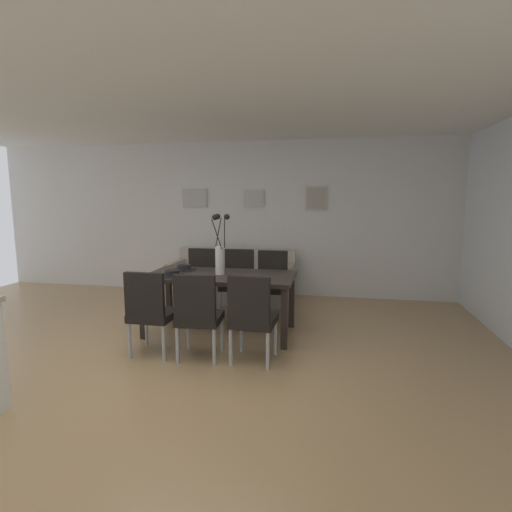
{
  "coord_description": "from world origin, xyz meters",
  "views": [
    {
      "loc": [
        1.62,
        -3.54,
        1.69
      ],
      "look_at": [
        0.69,
        1.22,
        0.96
      ],
      "focal_mm": 28.16,
      "sensor_mm": 36.0,
      "label": 1
    }
  ],
  "objects_px": {
    "dining_table": "(220,281)",
    "dining_chair_far_left": "(198,312)",
    "dining_chair_near_left": "(150,309)",
    "dining_chair_mid_left": "(252,314)",
    "framed_picture_center": "(254,198)",
    "dining_chair_mid_right": "(272,281)",
    "framed_picture_right": "(316,198)",
    "centerpiece_vase": "(220,251)",
    "dining_chair_far_right": "(238,279)",
    "framed_picture_left": "(195,198)",
    "sofa": "(233,283)",
    "bowl_near_right": "(184,267)",
    "dining_chair_near_right": "(201,277)",
    "bowl_near_left": "(172,272)"
  },
  "relations": [
    {
      "from": "dining_chair_far_right",
      "to": "dining_chair_near_right",
      "type": "bearing_deg",
      "value": -178.41
    },
    {
      "from": "bowl_near_right",
      "to": "framed_picture_center",
      "type": "height_order",
      "value": "framed_picture_center"
    },
    {
      "from": "centerpiece_vase",
      "to": "framed_picture_left",
      "type": "bearing_deg",
      "value": 116.74
    },
    {
      "from": "dining_chair_far_left",
      "to": "framed_picture_center",
      "type": "distance_m",
      "value": 3.15
    },
    {
      "from": "dining_table",
      "to": "dining_chair_far_right",
      "type": "relative_size",
      "value": 1.96
    },
    {
      "from": "framed_picture_right",
      "to": "sofa",
      "type": "bearing_deg",
      "value": -159.69
    },
    {
      "from": "dining_chair_far_right",
      "to": "dining_chair_mid_right",
      "type": "height_order",
      "value": "same"
    },
    {
      "from": "dining_chair_near_left",
      "to": "framed_picture_right",
      "type": "bearing_deg",
      "value": 61.67
    },
    {
      "from": "dining_chair_near_left",
      "to": "dining_chair_far_right",
      "type": "relative_size",
      "value": 1.0
    },
    {
      "from": "dining_chair_far_left",
      "to": "dining_chair_mid_left",
      "type": "bearing_deg",
      "value": 2.9
    },
    {
      "from": "framed_picture_left",
      "to": "framed_picture_right",
      "type": "bearing_deg",
      "value": 0.0
    },
    {
      "from": "dining_chair_mid_right",
      "to": "framed_picture_right",
      "type": "xyz_separation_m",
      "value": [
        0.54,
        1.26,
        1.14
      ]
    },
    {
      "from": "dining_table",
      "to": "dining_chair_far_left",
      "type": "height_order",
      "value": "dining_chair_far_left"
    },
    {
      "from": "dining_chair_mid_right",
      "to": "centerpiece_vase",
      "type": "height_order",
      "value": "centerpiece_vase"
    },
    {
      "from": "dining_chair_mid_right",
      "to": "centerpiece_vase",
      "type": "relative_size",
      "value": 1.25
    },
    {
      "from": "bowl_near_right",
      "to": "framed_picture_left",
      "type": "distance_m",
      "value": 2.14
    },
    {
      "from": "dining_table",
      "to": "sofa",
      "type": "xyz_separation_m",
      "value": [
        -0.25,
        1.6,
        -0.38
      ]
    },
    {
      "from": "framed_picture_left",
      "to": "dining_chair_near_left",
      "type": "bearing_deg",
      "value": -79.84
    },
    {
      "from": "dining_chair_near_left",
      "to": "centerpiece_vase",
      "type": "distance_m",
      "value": 1.11
    },
    {
      "from": "centerpiece_vase",
      "to": "bowl_near_left",
      "type": "height_order",
      "value": "centerpiece_vase"
    },
    {
      "from": "dining_chair_near_left",
      "to": "sofa",
      "type": "height_order",
      "value": "dining_chair_near_left"
    },
    {
      "from": "dining_chair_far_right",
      "to": "framed_picture_left",
      "type": "bearing_deg",
      "value": 131.02
    },
    {
      "from": "dining_chair_mid_left",
      "to": "bowl_near_left",
      "type": "relative_size",
      "value": 5.41
    },
    {
      "from": "dining_table",
      "to": "sofa",
      "type": "height_order",
      "value": "sofa"
    },
    {
      "from": "dining_chair_near_left",
      "to": "dining_chair_mid_left",
      "type": "height_order",
      "value": "same"
    },
    {
      "from": "dining_chair_mid_right",
      "to": "sofa",
      "type": "xyz_separation_m",
      "value": [
        -0.77,
        0.78,
        -0.23
      ]
    },
    {
      "from": "dining_chair_far_right",
      "to": "framed_picture_center",
      "type": "height_order",
      "value": "framed_picture_center"
    },
    {
      "from": "framed_picture_right",
      "to": "dining_chair_near_right",
      "type": "bearing_deg",
      "value": -142.17
    },
    {
      "from": "dining_chair_near_right",
      "to": "bowl_near_left",
      "type": "distance_m",
      "value": 1.08
    },
    {
      "from": "dining_chair_near_left",
      "to": "sofa",
      "type": "bearing_deg",
      "value": 83.64
    },
    {
      "from": "dining_chair_mid_left",
      "to": "framed_picture_center",
      "type": "relative_size",
      "value": 2.61
    },
    {
      "from": "sofa",
      "to": "framed_picture_center",
      "type": "bearing_deg",
      "value": 62.23
    },
    {
      "from": "dining_table",
      "to": "dining_chair_near_right",
      "type": "relative_size",
      "value": 1.96
    },
    {
      "from": "dining_chair_near_left",
      "to": "dining_chair_far_left",
      "type": "bearing_deg",
      "value": -1.53
    },
    {
      "from": "centerpiece_vase",
      "to": "bowl_near_left",
      "type": "xyz_separation_m",
      "value": [
        -0.54,
        -0.2,
        -0.24
      ]
    },
    {
      "from": "dining_chair_near_right",
      "to": "centerpiece_vase",
      "type": "relative_size",
      "value": 1.25
    },
    {
      "from": "bowl_near_left",
      "to": "framed_picture_left",
      "type": "bearing_deg",
      "value": 102.55
    },
    {
      "from": "dining_table",
      "to": "framed_picture_center",
      "type": "bearing_deg",
      "value": 90.0
    },
    {
      "from": "dining_chair_near_right",
      "to": "framed_picture_right",
      "type": "height_order",
      "value": "framed_picture_right"
    },
    {
      "from": "dining_chair_near_left",
      "to": "bowl_near_right",
      "type": "relative_size",
      "value": 5.41
    },
    {
      "from": "dining_chair_near_left",
      "to": "dining_chair_mid_right",
      "type": "distance_m",
      "value": 1.96
    },
    {
      "from": "dining_chair_mid_left",
      "to": "dining_chair_far_left",
      "type": "bearing_deg",
      "value": -177.1
    },
    {
      "from": "dining_chair_far_right",
      "to": "centerpiece_vase",
      "type": "distance_m",
      "value": 1.0
    },
    {
      "from": "dining_chair_near_left",
      "to": "bowl_near_left",
      "type": "bearing_deg",
      "value": 91.31
    },
    {
      "from": "centerpiece_vase",
      "to": "framed_picture_left",
      "type": "distance_m",
      "value": 2.41
    },
    {
      "from": "dining_chair_mid_left",
      "to": "centerpiece_vase",
      "type": "bearing_deg",
      "value": 124.43
    },
    {
      "from": "bowl_near_left",
      "to": "bowl_near_right",
      "type": "xyz_separation_m",
      "value": [
        0.0,
        0.4,
        0.0
      ]
    },
    {
      "from": "dining_chair_near_right",
      "to": "framed_picture_center",
      "type": "height_order",
      "value": "framed_picture_center"
    },
    {
      "from": "dining_chair_near_right",
      "to": "dining_chair_far_left",
      "type": "height_order",
      "value": "same"
    },
    {
      "from": "dining_table",
      "to": "dining_chair_mid_left",
      "type": "distance_m",
      "value": 1.01
    }
  ]
}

